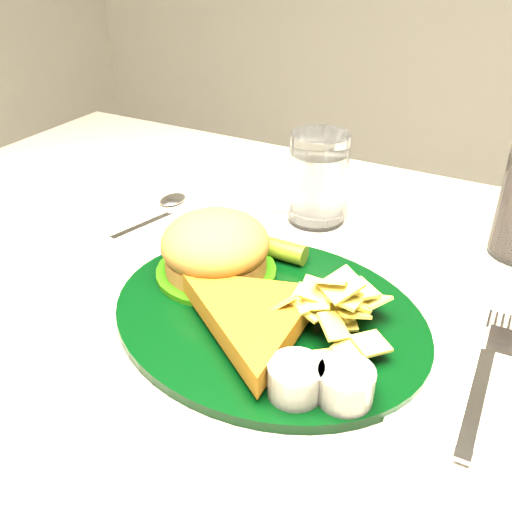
% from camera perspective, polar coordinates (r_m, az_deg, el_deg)
% --- Properties ---
extents(table, '(1.20, 0.80, 0.75)m').
position_cam_1_polar(table, '(0.91, 0.05, -22.35)').
color(table, '#A59F95').
rests_on(table, ground).
extents(dinner_plate, '(0.38, 0.33, 0.08)m').
position_cam_1_polar(dinner_plate, '(0.57, 1.24, -3.35)').
color(dinner_plate, black).
rests_on(dinner_plate, table).
extents(water_glass, '(0.09, 0.09, 0.12)m').
position_cam_1_polar(water_glass, '(0.75, 6.23, 7.71)').
color(water_glass, silver).
rests_on(water_glass, table).
extents(fork_napkin, '(0.14, 0.19, 0.01)m').
position_cam_1_polar(fork_napkin, '(0.54, 21.34, -12.59)').
color(fork_napkin, white).
rests_on(fork_napkin, table).
extents(spoon, '(0.08, 0.16, 0.01)m').
position_cam_1_polar(spoon, '(0.77, -10.89, 3.35)').
color(spoon, white).
rests_on(spoon, table).
extents(wrapped_straw, '(0.22, 0.17, 0.01)m').
position_cam_1_polar(wrapped_straw, '(0.80, -1.19, 4.67)').
color(wrapped_straw, white).
rests_on(wrapped_straw, table).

